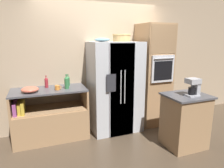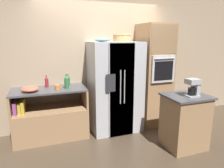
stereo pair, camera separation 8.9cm
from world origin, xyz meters
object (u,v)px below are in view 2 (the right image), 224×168
wall_oven (154,75)px  mug (57,87)px  mixing_bowl (30,89)px  bottle_tall (67,82)px  refrigerator (115,87)px  coffee_maker (194,87)px  fruit_bowl (102,40)px  bottle_wide (47,82)px  bottle_short (68,80)px  wicker_basket (122,38)px

wall_oven → mug: bearing=-177.4°
mug → mixing_bowl: (-0.44, -0.00, 0.01)m
bottle_tall → wall_oven: bearing=2.1°
refrigerator → coffee_maker: 1.45m
refrigerator → fruit_bowl: fruit_bowl is taller
mixing_bowl → bottle_wide: bearing=41.4°
bottle_wide → mixing_bowl: bottle_wide is taller
mug → coffee_maker: coffee_maker is taller
wall_oven → bottle_short: (-1.76, 0.15, -0.02)m
bottle_tall → bottle_wide: bottle_tall is taller
mixing_bowl → coffee_maker: bearing=-23.7°
refrigerator → mixing_bowl: size_ratio=6.19×
fruit_bowl → bottle_wide: 1.28m
wall_oven → mixing_bowl: bearing=-177.9°
mug → coffee_maker: (2.00, -1.07, 0.09)m
bottle_wide → mug: 0.30m
wall_oven → mixing_bowl: wall_oven is taller
wall_oven → mug: 1.98m
wicker_basket → bottle_tall: size_ratio=1.36×
bottle_tall → mixing_bowl: 0.61m
fruit_bowl → bottle_short: (-0.64, 0.14, -0.75)m
coffee_maker → bottle_tall: bearing=149.1°
wicker_basket → refrigerator: bearing=-154.1°
wicker_basket → bottle_wide: wicker_basket is taller
coffee_maker → refrigerator: bearing=128.7°
bottle_tall → coffee_maker: (1.83, -1.10, 0.02)m
refrigerator → wall_oven: wall_oven is taller
coffee_maker → mug: bearing=151.7°
mug → coffee_maker: 2.27m
refrigerator → mixing_bowl: refrigerator is taller
bottle_wide → coffee_maker: 2.53m
wall_oven → bottle_tall: bearing=-177.9°
wicker_basket → fruit_bowl: 0.41m
refrigerator → coffee_maker: bearing=-51.3°
bottle_tall → coffee_maker: size_ratio=0.91×
refrigerator → mixing_bowl: bearing=-178.1°
wall_oven → bottle_wide: (-2.15, 0.15, -0.02)m
wall_oven → coffee_maker: wall_oven is taller
wicker_basket → bottle_wide: bearing=175.6°
bottle_tall → wicker_basket: bearing=5.6°
wicker_basket → coffee_maker: 1.60m
bottle_tall → fruit_bowl: bearing=5.9°
bottle_short → coffee_maker: 2.20m
fruit_bowl → coffee_maker: bearing=-45.9°
fruit_bowl → bottle_wide: fruit_bowl is taller
bottle_tall → bottle_short: bearing=74.5°
fruit_bowl → wall_oven: bearing=-0.4°
refrigerator → bottle_short: size_ratio=7.79×
wicker_basket → coffee_maker: size_ratio=1.24×
refrigerator → bottle_wide: bearing=171.4°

